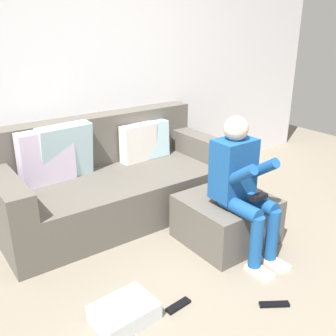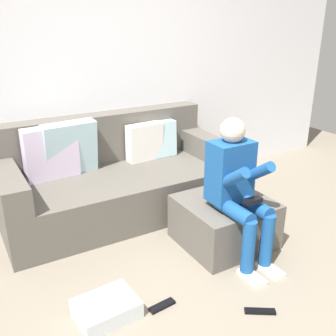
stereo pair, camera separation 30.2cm
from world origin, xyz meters
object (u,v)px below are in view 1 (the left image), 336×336
couch_sectional (110,179)px  remote_near_ottoman (274,304)px  remote_by_storage_bin (178,306)px  person_seated (241,181)px  storage_bin (124,312)px  ottoman (226,219)px

couch_sectional → remote_near_ottoman: couch_sectional is taller
couch_sectional → remote_by_storage_bin: bearing=-101.4°
person_seated → remote_near_ottoman: (-0.27, -0.61, -0.59)m
person_seated → remote_by_storage_bin: person_seated is taller
remote_by_storage_bin → person_seated: bearing=12.6°
remote_near_ottoman → couch_sectional: bearing=130.2°
storage_bin → remote_near_ottoman: storage_bin is taller
storage_bin → remote_by_storage_bin: size_ratio=2.08×
couch_sectional → person_seated: size_ratio=1.97×
couch_sectional → storage_bin: (-0.62, -1.32, -0.28)m
couch_sectional → ottoman: (0.53, -1.00, -0.14)m
couch_sectional → remote_near_ottoman: 1.82m
couch_sectional → remote_near_ottoman: (0.22, -1.78, -0.32)m
ottoman → remote_by_storage_bin: ottoman is taller
person_seated → storage_bin: bearing=-172.4°
storage_bin → person_seated: bearing=7.6°
person_seated → remote_near_ottoman: person_seated is taller
person_seated → remote_near_ottoman: bearing=-114.1°
person_seated → remote_by_storage_bin: 1.01m
storage_bin → ottoman: bearing=15.5°
couch_sectional → remote_near_ottoman: size_ratio=10.91×
couch_sectional → ottoman: 1.14m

